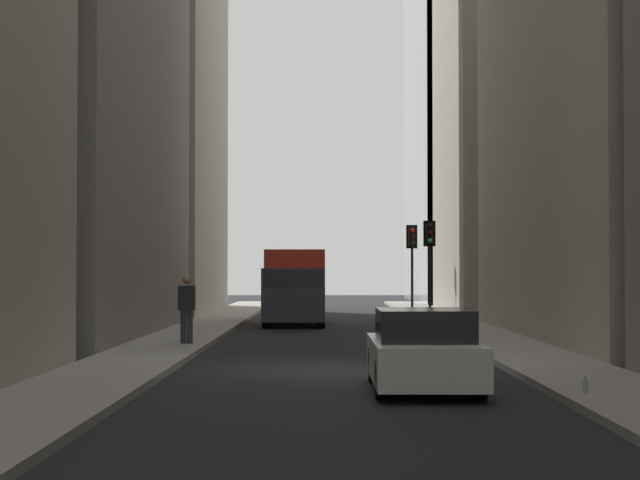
# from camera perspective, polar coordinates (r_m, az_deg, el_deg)

# --- Properties ---
(ground_plane) EXTENTS (135.00, 135.00, 0.00)m
(ground_plane) POSITION_cam_1_polar(r_m,az_deg,el_deg) (23.11, 1.00, -6.74)
(ground_plane) COLOR black
(sidewalk_right) EXTENTS (90.00, 2.20, 0.14)m
(sidewalk_right) POSITION_cam_1_polar(r_m,az_deg,el_deg) (23.47, -10.12, -6.47)
(sidewalk_right) COLOR gray
(sidewalk_right) RESTS_ON ground_plane
(sidewalk_left) EXTENTS (90.00, 2.20, 0.14)m
(sidewalk_left) POSITION_cam_1_polar(r_m,az_deg,el_deg) (23.60, 12.06, -6.43)
(sidewalk_left) COLOR gray
(sidewalk_left) RESTS_ON ground_plane
(building_left_far) EXTENTS (16.18, 10.00, 19.61)m
(building_left_far) POSITION_cam_1_polar(r_m,az_deg,el_deg) (56.28, 11.46, 6.36)
(building_left_far) COLOR gray
(building_left_far) RESTS_ON ground_plane
(delivery_truck) EXTENTS (6.46, 2.25, 2.84)m
(delivery_truck) POSITION_cam_1_polar(r_m,az_deg,el_deg) (41.85, -1.28, -2.41)
(delivery_truck) COLOR red
(delivery_truck) RESTS_ON ground_plane
(sedan_white) EXTENTS (4.30, 1.78, 1.42)m
(sedan_white) POSITION_cam_1_polar(r_m,az_deg,el_deg) (19.18, 5.37, -5.81)
(sedan_white) COLOR silver
(sedan_white) RESTS_ON ground_plane
(traffic_light_midblock) EXTENTS (0.43, 0.52, 4.04)m
(traffic_light_midblock) POSITION_cam_1_polar(r_m,az_deg,el_deg) (46.98, 5.71, -0.29)
(traffic_light_midblock) COLOR black
(traffic_light_midblock) RESTS_ON sidewalk_left
(traffic_light_far_junction) EXTENTS (0.43, 0.52, 4.05)m
(traffic_light_far_junction) POSITION_cam_1_polar(r_m,az_deg,el_deg) (51.57, 4.79, -0.40)
(traffic_light_far_junction) COLOR black
(traffic_light_far_junction) RESTS_ON sidewalk_left
(pedestrian) EXTENTS (0.26, 0.44, 1.79)m
(pedestrian) POSITION_cam_1_polar(r_m,az_deg,el_deg) (29.40, -6.92, -3.43)
(pedestrian) COLOR #33333D
(pedestrian) RESTS_ON sidewalk_right
(discarded_bottle) EXTENTS (0.07, 0.07, 0.27)m
(discarded_bottle) POSITION_cam_1_polar(r_m,az_deg,el_deg) (18.11, 13.58, -7.35)
(discarded_bottle) COLOR #999EA3
(discarded_bottle) RESTS_ON sidewalk_left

